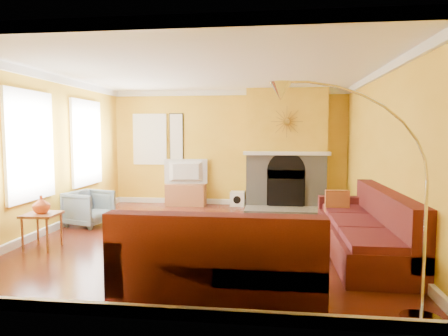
# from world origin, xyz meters

# --- Properties ---
(floor) EXTENTS (5.50, 6.00, 0.02)m
(floor) POSITION_xyz_m (0.00, 0.00, -0.01)
(floor) COLOR maroon
(floor) RESTS_ON ground
(ceiling) EXTENTS (5.50, 6.00, 0.02)m
(ceiling) POSITION_xyz_m (0.00, 0.00, 2.71)
(ceiling) COLOR white
(ceiling) RESTS_ON ground
(wall_back) EXTENTS (5.50, 0.02, 2.70)m
(wall_back) POSITION_xyz_m (0.00, 3.01, 1.35)
(wall_back) COLOR gold
(wall_back) RESTS_ON ground
(wall_front) EXTENTS (5.50, 0.02, 2.70)m
(wall_front) POSITION_xyz_m (0.00, -3.01, 1.35)
(wall_front) COLOR gold
(wall_front) RESTS_ON ground
(wall_left) EXTENTS (0.02, 6.00, 2.70)m
(wall_left) POSITION_xyz_m (-2.76, 0.00, 1.35)
(wall_left) COLOR gold
(wall_left) RESTS_ON ground
(wall_right) EXTENTS (0.02, 6.00, 2.70)m
(wall_right) POSITION_xyz_m (2.76, 0.00, 1.35)
(wall_right) COLOR gold
(wall_right) RESTS_ON ground
(baseboard) EXTENTS (5.50, 6.00, 0.12)m
(baseboard) POSITION_xyz_m (0.00, 0.00, 0.06)
(baseboard) COLOR white
(baseboard) RESTS_ON floor
(crown_molding) EXTENTS (5.50, 6.00, 0.12)m
(crown_molding) POSITION_xyz_m (0.00, 0.00, 2.64)
(crown_molding) COLOR white
(crown_molding) RESTS_ON ceiling
(window_left_near) EXTENTS (0.06, 1.22, 1.72)m
(window_left_near) POSITION_xyz_m (-2.72, 1.30, 1.50)
(window_left_near) COLOR white
(window_left_near) RESTS_ON wall_left
(window_left_far) EXTENTS (0.06, 1.22, 1.72)m
(window_left_far) POSITION_xyz_m (-2.72, -0.60, 1.50)
(window_left_far) COLOR white
(window_left_far) RESTS_ON wall_left
(window_back) EXTENTS (0.82, 0.06, 1.22)m
(window_back) POSITION_xyz_m (-1.90, 2.96, 1.55)
(window_back) COLOR white
(window_back) RESTS_ON wall_back
(wall_art) EXTENTS (0.34, 0.04, 1.14)m
(wall_art) POSITION_xyz_m (-1.25, 2.97, 1.60)
(wall_art) COLOR white
(wall_art) RESTS_ON wall_back
(fireplace) EXTENTS (1.80, 0.40, 2.70)m
(fireplace) POSITION_xyz_m (1.35, 2.80, 1.35)
(fireplace) COLOR gray
(fireplace) RESTS_ON floor
(mantel) EXTENTS (1.92, 0.22, 0.08)m
(mantel) POSITION_xyz_m (1.35, 2.56, 1.25)
(mantel) COLOR white
(mantel) RESTS_ON fireplace
(hearth) EXTENTS (1.80, 0.70, 0.06)m
(hearth) POSITION_xyz_m (1.35, 2.25, 0.03)
(hearth) COLOR gray
(hearth) RESTS_ON floor
(sunburst) EXTENTS (0.70, 0.04, 0.70)m
(sunburst) POSITION_xyz_m (1.35, 2.57, 1.95)
(sunburst) COLOR olive
(sunburst) RESTS_ON fireplace
(rug) EXTENTS (2.40, 1.80, 0.02)m
(rug) POSITION_xyz_m (0.52, -0.80, 0.01)
(rug) COLOR beige
(rug) RESTS_ON floor
(sectional_sofa) EXTENTS (3.36, 3.40, 0.90)m
(sectional_sofa) POSITION_xyz_m (1.07, -1.00, 0.45)
(sectional_sofa) COLOR #5A1D1C
(sectional_sofa) RESTS_ON floor
(coffee_table) EXTENTS (1.22, 1.22, 0.38)m
(coffee_table) POSITION_xyz_m (0.86, -0.58, 0.19)
(coffee_table) COLOR white
(coffee_table) RESTS_ON floor
(media_console) EXTENTS (0.91, 0.41, 0.50)m
(media_console) POSITION_xyz_m (-0.97, 2.71, 0.25)
(media_console) COLOR #9D5F39
(media_console) RESTS_ON floor
(tv) EXTENTS (1.02, 0.30, 0.58)m
(tv) POSITION_xyz_m (-0.97, 2.71, 0.80)
(tv) COLOR black
(tv) RESTS_ON media_console
(subwoofer) EXTENTS (0.33, 0.33, 0.33)m
(subwoofer) POSITION_xyz_m (0.24, 2.81, 0.17)
(subwoofer) COLOR white
(subwoofer) RESTS_ON floor
(armchair) EXTENTS (0.87, 0.86, 0.65)m
(armchair) POSITION_xyz_m (-2.29, 0.47, 0.32)
(armchair) COLOR gray
(armchair) RESTS_ON floor
(side_table) EXTENTS (0.50, 0.50, 0.52)m
(side_table) POSITION_xyz_m (-2.31, -1.00, 0.26)
(side_table) COLOR #9D5F39
(side_table) RESTS_ON floor
(vase) EXTENTS (0.31, 0.31, 0.26)m
(vase) POSITION_xyz_m (-2.31, -1.00, 0.65)
(vase) COLOR orange
(vase) RESTS_ON side_table
(book) EXTENTS (0.34, 0.36, 0.03)m
(book) POSITION_xyz_m (0.71, -0.49, 0.39)
(book) COLOR white
(book) RESTS_ON coffee_table
(arc_lamp) EXTENTS (1.36, 0.36, 2.14)m
(arc_lamp) POSITION_xyz_m (1.80, -2.80, 1.07)
(arc_lamp) COLOR silver
(arc_lamp) RESTS_ON floor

